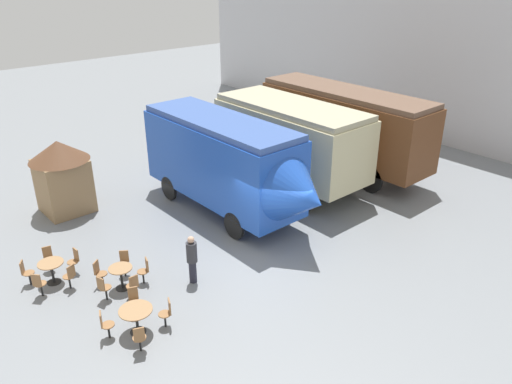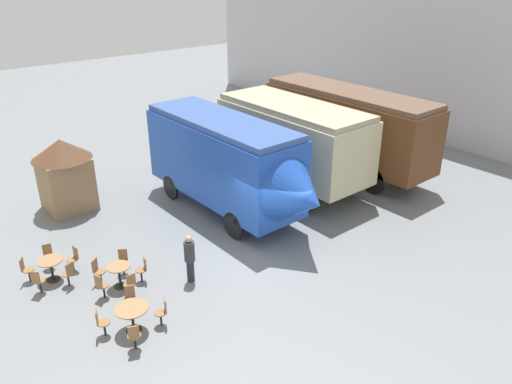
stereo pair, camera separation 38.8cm
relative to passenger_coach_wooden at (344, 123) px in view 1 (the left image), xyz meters
name	(u,v)px [view 1 (the left image)]	position (x,y,z in m)	size (l,w,h in m)	color
ground_plane	(260,254)	(3.29, -8.20, -2.34)	(80.00, 80.00, 0.00)	gray
backdrop_wall	(491,68)	(3.29, 7.08, 2.16)	(44.00, 0.15, 9.00)	silver
passenger_coach_wooden	(344,123)	(0.00, 0.00, 0.00)	(8.80, 2.44, 3.94)	brown
passenger_coach_vintage	(291,137)	(-0.22, -3.31, -0.03)	(7.17, 2.87, 3.81)	beige
streamlined_locomotive	(231,163)	(0.23, -7.04, -0.12)	(9.00, 2.45, 3.85)	blue
cafe_table_near	(121,273)	(1.94, -12.79, -1.79)	(0.73, 0.73, 0.75)	black
cafe_table_mid	(51,267)	(0.21, -14.29, -1.78)	(0.80, 0.80, 0.74)	black
cafe_table_far	(136,314)	(4.08, -13.44, -1.73)	(0.92, 0.92, 0.76)	black
cafe_chair_0	(99,272)	(1.35, -13.23, -1.84)	(0.40, 0.40, 0.87)	black
cafe_chair_1	(103,287)	(2.18, -13.49, -1.84)	(0.37, 0.39, 0.87)	black
cafe_chair_2	(133,285)	(2.68, -12.79, -1.84)	(0.36, 0.36, 0.87)	black
cafe_chair_3	(145,269)	(2.16, -12.09, -1.84)	(0.37, 0.39, 0.87)	black
cafe_chair_4	(124,261)	(1.34, -12.36, -1.84)	(0.40, 0.40, 0.87)	black
cafe_chair_5	(48,257)	(-0.54, -14.12, -1.84)	(0.38, 0.36, 0.87)	black
cafe_chair_6	(26,271)	(-0.19, -14.95, -1.84)	(0.39, 0.40, 0.87)	black
cafe_chair_7	(39,283)	(0.72, -14.88, -1.84)	(0.40, 0.41, 0.87)	black
cafe_chair_8	(70,275)	(0.92, -13.99, -1.84)	(0.40, 0.38, 0.87)	black
cafe_chair_9	(74,259)	(0.15, -13.53, -1.84)	(0.36, 0.36, 0.87)	black
cafe_chair_10	(167,311)	(4.42, -12.68, -1.84)	(0.38, 0.40, 0.87)	black
cafe_chair_11	(134,299)	(3.32, -13.11, -1.84)	(0.40, 0.38, 0.87)	black
cafe_chair_12	(105,323)	(3.75, -14.21, -1.84)	(0.38, 0.40, 0.87)	black
cafe_chair_13	(139,337)	(4.84, -13.78, -1.84)	(0.40, 0.38, 0.87)	black
visitor_person	(192,258)	(3.11, -10.92, -1.45)	(0.34, 0.34, 1.65)	#262633
ticket_kiosk	(62,173)	(-4.45, -11.91, -0.67)	(2.34, 2.34, 3.00)	#99754C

